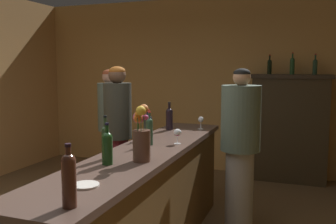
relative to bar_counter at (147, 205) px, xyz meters
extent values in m
cube|color=tan|center=(-0.53, 3.12, 0.91)|extent=(5.38, 0.12, 2.82)
cube|color=brown|center=(0.00, 0.00, -0.03)|extent=(0.52, 2.97, 0.95)
cube|color=#503B33|center=(0.00, 0.00, 0.47)|extent=(0.59, 3.09, 0.05)
cube|color=#3D3220|center=(1.08, 2.84, 0.30)|extent=(1.07, 0.32, 1.60)
cube|color=#372C21|center=(1.08, 2.84, 1.06)|extent=(1.15, 0.38, 0.06)
cylinder|color=#284831|center=(-0.05, 0.19, 0.60)|extent=(0.06, 0.06, 0.21)
sphere|color=#284831|center=(-0.05, 0.19, 0.71)|extent=(0.06, 0.06, 0.06)
cylinder|color=#284831|center=(-0.05, 0.19, 0.75)|extent=(0.02, 0.02, 0.08)
cylinder|color=#B42722|center=(-0.05, 0.19, 0.79)|extent=(0.02, 0.02, 0.02)
cylinder|color=#242634|center=(-0.17, 0.45, 0.59)|extent=(0.08, 0.08, 0.20)
sphere|color=#242634|center=(-0.17, 0.45, 0.69)|extent=(0.08, 0.08, 0.08)
cylinder|color=#242634|center=(-0.17, 0.45, 0.73)|extent=(0.03, 0.03, 0.08)
cylinder|color=#AF171C|center=(-0.17, 0.45, 0.78)|extent=(0.03, 0.03, 0.02)
cylinder|color=black|center=(-0.15, 1.02, 0.60)|extent=(0.08, 0.08, 0.21)
sphere|color=black|center=(-0.15, 1.02, 0.70)|extent=(0.08, 0.08, 0.08)
cylinder|color=black|center=(-0.15, 1.02, 0.75)|extent=(0.03, 0.03, 0.09)
cylinder|color=black|center=(-0.15, 1.02, 0.80)|extent=(0.03, 0.03, 0.02)
cylinder|color=#1A3F18|center=(-0.07, -0.55, 0.59)|extent=(0.08, 0.08, 0.20)
sphere|color=#1A3F18|center=(-0.07, -0.55, 0.69)|extent=(0.08, 0.08, 0.08)
cylinder|color=#1A3F18|center=(-0.07, -0.55, 0.74)|extent=(0.03, 0.03, 0.09)
cylinder|color=black|center=(-0.07, -0.55, 0.79)|extent=(0.03, 0.03, 0.02)
cylinder|color=#4C2A1F|center=(0.16, -1.34, 0.61)|extent=(0.07, 0.07, 0.24)
sphere|color=#4C2A1F|center=(0.16, -1.34, 0.73)|extent=(0.07, 0.07, 0.07)
cylinder|color=#4C2A1F|center=(0.16, -1.34, 0.77)|extent=(0.03, 0.03, 0.07)
cylinder|color=black|center=(0.16, -1.34, 0.81)|extent=(0.03, 0.03, 0.02)
cylinder|color=#2E472A|center=(-0.16, -0.41, 0.61)|extent=(0.06, 0.06, 0.23)
sphere|color=#2E472A|center=(-0.16, -0.41, 0.72)|extent=(0.06, 0.06, 0.06)
cylinder|color=#2E472A|center=(-0.16, -0.41, 0.77)|extent=(0.02, 0.02, 0.10)
cylinder|color=black|center=(-0.16, -0.41, 0.82)|extent=(0.03, 0.03, 0.02)
cylinder|color=white|center=(0.18, 0.32, 0.50)|extent=(0.06, 0.06, 0.00)
cylinder|color=white|center=(0.18, 0.32, 0.53)|extent=(0.01, 0.01, 0.07)
ellipsoid|color=white|center=(0.18, 0.32, 0.60)|extent=(0.07, 0.07, 0.07)
ellipsoid|color=maroon|center=(0.18, 0.32, 0.58)|extent=(0.06, 0.06, 0.03)
cylinder|color=white|center=(0.16, 1.20, 0.50)|extent=(0.07, 0.07, 0.00)
cylinder|color=white|center=(0.16, 1.20, 0.53)|extent=(0.01, 0.01, 0.08)
ellipsoid|color=white|center=(0.16, 1.20, 0.60)|extent=(0.06, 0.06, 0.06)
cylinder|color=brown|center=(0.13, -0.38, 0.61)|extent=(0.13, 0.13, 0.24)
cylinder|color=#38602D|center=(0.15, -0.38, 0.76)|extent=(0.01, 0.01, 0.25)
sphere|color=orange|center=(0.15, -0.38, 0.89)|extent=(0.07, 0.07, 0.07)
cylinder|color=#38602D|center=(0.15, -0.34, 0.73)|extent=(0.01, 0.01, 0.19)
sphere|color=#C13E7E|center=(0.15, -0.34, 0.82)|extent=(0.04, 0.04, 0.04)
cylinder|color=#38602D|center=(0.09, -0.34, 0.73)|extent=(0.01, 0.01, 0.18)
sphere|color=#C34878|center=(0.09, -0.34, 0.82)|extent=(0.09, 0.09, 0.09)
cylinder|color=#38602D|center=(0.10, -0.38, 0.73)|extent=(0.01, 0.01, 0.18)
sphere|color=orange|center=(0.10, -0.38, 0.82)|extent=(0.07, 0.07, 0.07)
cylinder|color=#38602D|center=(0.12, -0.42, 0.74)|extent=(0.01, 0.01, 0.21)
sphere|color=orange|center=(0.12, -0.42, 0.85)|extent=(0.04, 0.04, 0.04)
cylinder|color=#38602D|center=(0.15, -0.43, 0.76)|extent=(0.01, 0.01, 0.25)
sphere|color=gold|center=(0.15, -0.43, 0.88)|extent=(0.07, 0.07, 0.07)
cylinder|color=white|center=(0.05, -1.03, 0.50)|extent=(0.16, 0.16, 0.01)
cylinder|color=black|center=(0.77, 2.84, 1.19)|extent=(0.06, 0.06, 0.18)
sphere|color=black|center=(0.77, 2.84, 1.28)|extent=(0.06, 0.06, 0.06)
cylinder|color=black|center=(0.77, 2.84, 1.32)|extent=(0.02, 0.02, 0.09)
cylinder|color=#AE271B|center=(0.77, 2.84, 1.38)|extent=(0.03, 0.03, 0.02)
cylinder|color=#224F2B|center=(1.09, 2.84, 1.20)|extent=(0.07, 0.07, 0.21)
sphere|color=#224F2B|center=(1.09, 2.84, 1.30)|extent=(0.07, 0.07, 0.07)
cylinder|color=#224F2B|center=(1.09, 2.84, 1.35)|extent=(0.02, 0.02, 0.10)
cylinder|color=red|center=(1.09, 2.84, 1.40)|extent=(0.02, 0.02, 0.02)
cylinder|color=#254634|center=(1.40, 2.84, 1.18)|extent=(0.07, 0.07, 0.18)
sphere|color=#254634|center=(1.40, 2.84, 1.28)|extent=(0.07, 0.07, 0.07)
cylinder|color=#254634|center=(1.40, 2.84, 1.32)|extent=(0.02, 0.02, 0.10)
cylinder|color=#AA1D29|center=(1.40, 2.84, 1.38)|extent=(0.02, 0.02, 0.02)
cylinder|color=maroon|center=(-0.75, 0.92, -0.06)|extent=(0.23, 0.23, 0.88)
cylinder|color=#32332A|center=(-0.75, 0.92, 0.70)|extent=(0.32, 0.32, 0.64)
sphere|color=brown|center=(-0.75, 0.92, 1.11)|extent=(0.20, 0.20, 0.20)
ellipsoid|color=#9D561D|center=(-0.75, 0.92, 1.15)|extent=(0.19, 0.19, 0.11)
cylinder|color=brown|center=(-1.15, 1.46, -0.07)|extent=(0.23, 0.23, 0.86)
cylinder|color=#4F5F54|center=(-1.15, 1.46, 0.67)|extent=(0.32, 0.32, 0.63)
sphere|color=tan|center=(-1.15, 1.46, 1.07)|extent=(0.19, 0.19, 0.19)
ellipsoid|color=#A04929|center=(-1.15, 1.46, 1.12)|extent=(0.18, 0.18, 0.10)
cylinder|color=gray|center=(0.67, 0.82, -0.07)|extent=(0.28, 0.28, 0.86)
cylinder|color=#506354|center=(0.67, 0.82, 0.69)|extent=(0.39, 0.39, 0.66)
sphere|color=tan|center=(0.67, 0.82, 1.10)|extent=(0.18, 0.18, 0.18)
ellipsoid|color=black|center=(0.67, 0.82, 1.14)|extent=(0.17, 0.17, 0.10)
camera|label=1|loc=(1.23, -2.86, 1.19)|focal=39.56mm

